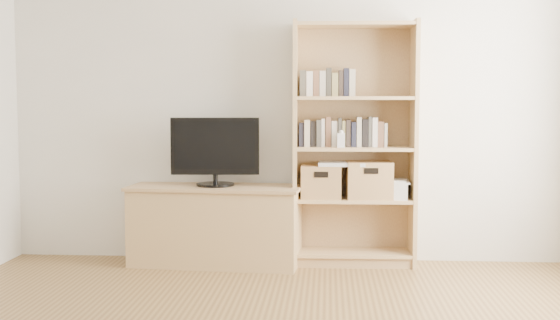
# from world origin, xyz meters

# --- Properties ---
(back_wall) EXTENTS (4.50, 0.02, 2.60)m
(back_wall) POSITION_xyz_m (0.00, 2.50, 1.30)
(back_wall) COLOR white
(back_wall) RESTS_ON floor
(tv_stand) EXTENTS (1.35, 0.60, 0.60)m
(tv_stand) POSITION_xyz_m (-0.55, 2.25, 0.30)
(tv_stand) COLOR tan
(tv_stand) RESTS_ON floor
(bookshelf) EXTENTS (0.96, 0.36, 1.91)m
(bookshelf) POSITION_xyz_m (0.54, 2.33, 0.96)
(bookshelf) COLOR tan
(bookshelf) RESTS_ON floor
(television) EXTENTS (0.69, 0.10, 0.54)m
(television) POSITION_xyz_m (-0.55, 2.25, 0.90)
(television) COLOR black
(television) RESTS_ON tv_stand
(books_row_mid) EXTENTS (0.81, 0.16, 0.22)m
(books_row_mid) POSITION_xyz_m (0.54, 2.35, 1.04)
(books_row_mid) COLOR #1F202E
(books_row_mid) RESTS_ON bookshelf
(books_row_upper) EXTENTS (0.37, 0.14, 0.19)m
(books_row_upper) POSITION_xyz_m (0.32, 2.35, 1.42)
(books_row_upper) COLOR #1F202E
(books_row_upper) RESTS_ON bookshelf
(baby_monitor) EXTENTS (0.06, 0.04, 0.11)m
(baby_monitor) POSITION_xyz_m (0.43, 2.22, 0.99)
(baby_monitor) COLOR white
(baby_monitor) RESTS_ON bookshelf
(basket_left) EXTENTS (0.31, 0.26, 0.26)m
(basket_left) POSITION_xyz_m (0.28, 2.32, 0.66)
(basket_left) COLOR tan
(basket_left) RESTS_ON bookshelf
(basket_right) EXTENTS (0.37, 0.31, 0.29)m
(basket_right) POSITION_xyz_m (0.65, 2.33, 0.68)
(basket_right) COLOR tan
(basket_right) RESTS_ON bookshelf
(laptop) EXTENTS (0.37, 0.26, 0.03)m
(laptop) POSITION_xyz_m (0.44, 2.31, 0.80)
(laptop) COLOR white
(laptop) RESTS_ON basket_left
(magazine_stack) EXTENTS (0.22, 0.29, 0.12)m
(magazine_stack) POSITION_xyz_m (0.87, 2.33, 0.59)
(magazine_stack) COLOR silver
(magazine_stack) RESTS_ON bookshelf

